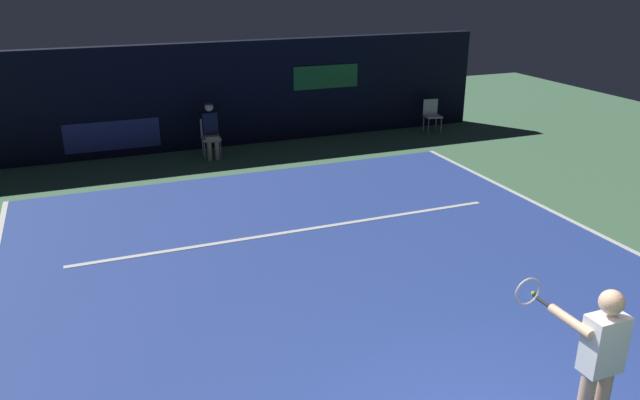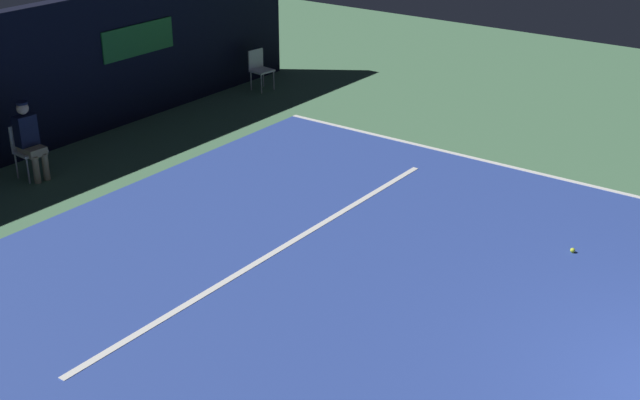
# 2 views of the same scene
# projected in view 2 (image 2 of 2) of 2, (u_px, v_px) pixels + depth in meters

# --- Properties ---
(ground_plane) EXTENTS (29.09, 29.09, 0.00)m
(ground_plane) POSITION_uv_depth(u_px,v_px,m) (392.00, 289.00, 10.98)
(ground_plane) COLOR #4C7A56
(court_surface) EXTENTS (9.66, 10.60, 0.01)m
(court_surface) POSITION_uv_depth(u_px,v_px,m) (393.00, 289.00, 10.98)
(court_surface) COLOR #2D479E
(court_surface) RESTS_ON ground
(line_sideline_left) EXTENTS (0.10, 10.60, 0.01)m
(line_sideline_left) POSITION_uv_depth(u_px,v_px,m) (541.00, 174.00, 14.50)
(line_sideline_left) COLOR white
(line_sideline_left) RESTS_ON court_surface
(line_service) EXTENTS (7.54, 0.10, 0.01)m
(line_service) POSITION_uv_depth(u_px,v_px,m) (280.00, 249.00, 11.97)
(line_service) COLOR white
(line_service) RESTS_ON court_surface
(back_wall) EXTENTS (14.57, 0.33, 2.60)m
(back_wall) POSITION_uv_depth(u_px,v_px,m) (6.00, 88.00, 14.65)
(back_wall) COLOR black
(back_wall) RESTS_ON ground
(line_judge_on_chair) EXTENTS (0.46, 0.55, 1.32)m
(line_judge_on_chair) POSITION_uv_depth(u_px,v_px,m) (29.00, 139.00, 14.11)
(line_judge_on_chair) COLOR white
(line_judge_on_chair) RESTS_ON ground
(courtside_chair_near) EXTENTS (0.49, 0.47, 0.88)m
(courtside_chair_near) POSITION_uv_depth(u_px,v_px,m) (260.00, 67.00, 18.88)
(courtside_chair_near) COLOR white
(courtside_chair_near) RESTS_ON ground
(tennis_ball) EXTENTS (0.07, 0.07, 0.07)m
(tennis_ball) POSITION_uv_depth(u_px,v_px,m) (573.00, 250.00, 11.87)
(tennis_ball) COLOR #CCE033
(tennis_ball) RESTS_ON court_surface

